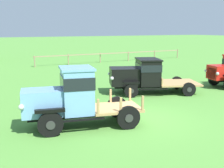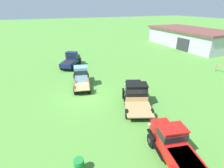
% 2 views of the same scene
% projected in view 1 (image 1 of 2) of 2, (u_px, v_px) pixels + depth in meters
% --- Properties ---
extents(ground_plane, '(240.00, 240.00, 0.00)m').
position_uv_depth(ground_plane, '(137.00, 119.00, 11.86)').
color(ground_plane, '#518E38').
extents(paddock_fence, '(18.51, 0.56, 1.12)m').
position_uv_depth(paddock_fence, '(115.00, 55.00, 31.92)').
color(paddock_fence, '#997F60').
rests_on(paddock_fence, ground).
extents(vintage_truck_second_in_line, '(4.78, 2.51, 2.33)m').
position_uv_depth(vintage_truck_second_in_line, '(71.00, 97.00, 10.61)').
color(vintage_truck_second_in_line, black).
rests_on(vintage_truck_second_in_line, ground).
extents(vintage_truck_midrow_center, '(5.56, 3.75, 2.03)m').
position_uv_depth(vintage_truck_midrow_center, '(144.00, 75.00, 16.40)').
color(vintage_truck_midrow_center, black).
rests_on(vintage_truck_midrow_center, ground).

